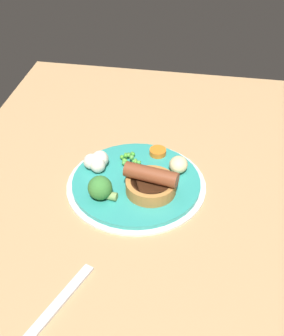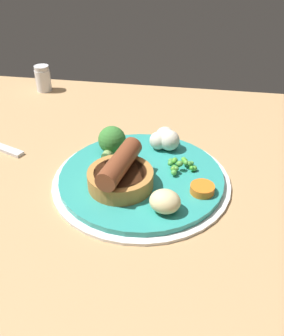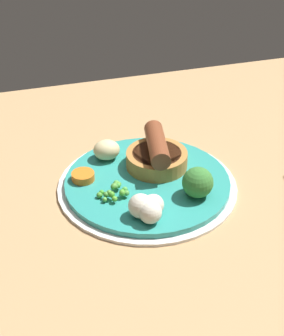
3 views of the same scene
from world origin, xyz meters
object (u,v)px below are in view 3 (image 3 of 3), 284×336
pea_pile (115,190)px  potato_chunk_0 (107,150)px  sausage_pudding (157,155)px  broccoli_floret_near (198,182)px  dinner_plate (147,184)px  cauliflower_floret (147,208)px  carrot_slice_2 (83,176)px

pea_pile → potato_chunk_0: bearing=-96.8°
sausage_pudding → broccoli_floret_near: 9.72cm
dinner_plate → cauliflower_floret: 9.47cm
broccoli_floret_near → potato_chunk_0: (10.57, -13.65, -0.64)cm
potato_chunk_0 → carrot_slice_2: (4.96, 4.94, -1.01)cm
sausage_pudding → cauliflower_floret: size_ratio=2.07×
sausage_pudding → pea_pile: size_ratio=2.26×
sausage_pudding → potato_chunk_0: 8.49cm
potato_chunk_0 → dinner_plate: bearing=120.0°
dinner_plate → sausage_pudding: (-2.59, -3.36, 2.92)cm
pea_pile → dinner_plate: bearing=-157.2°
dinner_plate → pea_pile: size_ratio=5.88×
dinner_plate → broccoli_floret_near: broccoli_floret_near is taller
dinner_plate → broccoli_floret_near: (-6.00, 5.75, 3.10)cm
dinner_plate → sausage_pudding: size_ratio=2.60×
potato_chunk_0 → sausage_pudding: bearing=147.6°
broccoli_floret_near → potato_chunk_0: bearing=-135.6°
broccoli_floret_near → sausage_pudding: bearing=-152.8°
dinner_plate → sausage_pudding: 5.15cm
dinner_plate → cauliflower_floret: size_ratio=5.39×
cauliflower_floret → carrot_slice_2: 13.59cm
sausage_pudding → pea_pile: bearing=-44.6°
pea_pile → cauliflower_floret: bearing=116.4°
dinner_plate → carrot_slice_2: size_ratio=7.81×
broccoli_floret_near → cauliflower_floret: 9.19cm
dinner_plate → carrot_slice_2: (9.53, -2.96, 1.45)cm
dinner_plate → pea_pile: pea_pile is taller
pea_pile → broccoli_floret_near: size_ratio=0.84×
dinner_plate → potato_chunk_0: (4.57, -7.90, 2.46)cm
sausage_pudding → carrot_slice_2: 12.21cm
pea_pile → carrot_slice_2: pea_pile is taller
pea_pile → cauliflower_floret: 7.06cm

